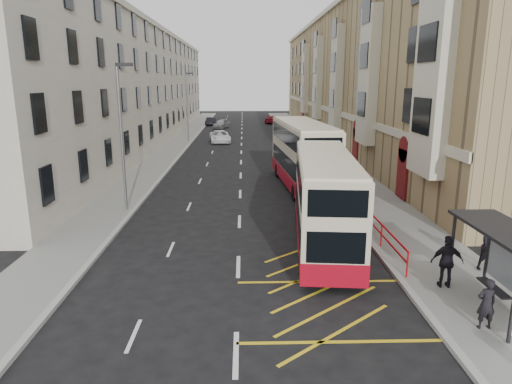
{
  "coord_description": "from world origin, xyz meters",
  "views": [
    {
      "loc": [
        0.24,
        -13.0,
        7.23
      ],
      "look_at": [
        0.82,
        8.01,
        2.08
      ],
      "focal_mm": 32.0,
      "sensor_mm": 36.0,
      "label": 1
    }
  ],
  "objects_px": {
    "car_red": "(272,120)",
    "pedestrian_near": "(486,304)",
    "street_lamp_near": "(122,130)",
    "car_silver": "(221,124)",
    "pedestrian_mid": "(491,247)",
    "double_decker_rear": "(303,155)",
    "white_van": "(220,137)",
    "street_lamp_far": "(188,103)",
    "car_dark": "(211,121)",
    "double_decker_front": "(325,200)",
    "pedestrian_far": "(447,262)"
  },
  "relations": [
    {
      "from": "car_red",
      "to": "pedestrian_near",
      "type": "bearing_deg",
      "value": 107.73
    },
    {
      "from": "pedestrian_near",
      "to": "white_van",
      "type": "relative_size",
      "value": 0.31
    },
    {
      "from": "street_lamp_far",
      "to": "car_silver",
      "type": "height_order",
      "value": "street_lamp_far"
    },
    {
      "from": "double_decker_rear",
      "to": "white_van",
      "type": "relative_size",
      "value": 2.29
    },
    {
      "from": "street_lamp_near",
      "to": "car_silver",
      "type": "distance_m",
      "value": 46.57
    },
    {
      "from": "double_decker_rear",
      "to": "pedestrian_mid",
      "type": "bearing_deg",
      "value": -74.14
    },
    {
      "from": "white_van",
      "to": "car_silver",
      "type": "bearing_deg",
      "value": 85.38
    },
    {
      "from": "street_lamp_far",
      "to": "double_decker_front",
      "type": "distance_m",
      "value": 37.08
    },
    {
      "from": "car_silver",
      "to": "car_dark",
      "type": "bearing_deg",
      "value": 129.83
    },
    {
      "from": "car_red",
      "to": "pedestrian_far",
      "type": "bearing_deg",
      "value": 107.84
    },
    {
      "from": "pedestrian_mid",
      "to": "car_silver",
      "type": "height_order",
      "value": "pedestrian_mid"
    },
    {
      "from": "street_lamp_near",
      "to": "double_decker_rear",
      "type": "relative_size",
      "value": 0.7
    },
    {
      "from": "street_lamp_far",
      "to": "pedestrian_near",
      "type": "relative_size",
      "value": 5.12
    },
    {
      "from": "pedestrian_near",
      "to": "pedestrian_far",
      "type": "bearing_deg",
      "value": -93.28
    },
    {
      "from": "white_van",
      "to": "car_silver",
      "type": "distance_m",
      "value": 16.6
    },
    {
      "from": "car_dark",
      "to": "car_red",
      "type": "xyz_separation_m",
      "value": [
        10.4,
        3.14,
        0.02
      ]
    },
    {
      "from": "double_decker_rear",
      "to": "car_dark",
      "type": "bearing_deg",
      "value": 97.5
    },
    {
      "from": "car_dark",
      "to": "pedestrian_far",
      "type": "bearing_deg",
      "value": -74.75
    },
    {
      "from": "car_silver",
      "to": "car_dark",
      "type": "distance_m",
      "value": 5.52
    },
    {
      "from": "double_decker_rear",
      "to": "pedestrian_near",
      "type": "bearing_deg",
      "value": -85.23
    },
    {
      "from": "double_decker_front",
      "to": "white_van",
      "type": "bearing_deg",
      "value": 105.82
    },
    {
      "from": "white_van",
      "to": "car_silver",
      "type": "height_order",
      "value": "car_silver"
    },
    {
      "from": "street_lamp_near",
      "to": "double_decker_front",
      "type": "relative_size",
      "value": 0.77
    },
    {
      "from": "white_van",
      "to": "pedestrian_mid",
      "type": "bearing_deg",
      "value": -79.09
    },
    {
      "from": "car_red",
      "to": "white_van",
      "type": "bearing_deg",
      "value": 88.62
    },
    {
      "from": "double_decker_front",
      "to": "pedestrian_mid",
      "type": "distance_m",
      "value": 6.79
    },
    {
      "from": "street_lamp_near",
      "to": "double_decker_rear",
      "type": "bearing_deg",
      "value": 28.59
    },
    {
      "from": "street_lamp_near",
      "to": "car_silver",
      "type": "xyz_separation_m",
      "value": [
        3.19,
        46.29,
        -3.93
      ]
    },
    {
      "from": "street_lamp_near",
      "to": "pedestrian_near",
      "type": "relative_size",
      "value": 5.12
    },
    {
      "from": "white_van",
      "to": "car_silver",
      "type": "xyz_separation_m",
      "value": [
        -0.59,
        16.59,
        0.01
      ]
    },
    {
      "from": "car_silver",
      "to": "car_red",
      "type": "xyz_separation_m",
      "value": [
        8.36,
        8.28,
        -0.04
      ]
    },
    {
      "from": "car_red",
      "to": "pedestrian_mid",
      "type": "bearing_deg",
      "value": 109.99
    },
    {
      "from": "street_lamp_far",
      "to": "pedestrian_far",
      "type": "bearing_deg",
      "value": -71.29
    },
    {
      "from": "pedestrian_mid",
      "to": "car_dark",
      "type": "xyz_separation_m",
      "value": [
        -14.85,
        60.32,
        -0.43
      ]
    },
    {
      "from": "street_lamp_far",
      "to": "pedestrian_mid",
      "type": "bearing_deg",
      "value": -67.64
    },
    {
      "from": "pedestrian_mid",
      "to": "car_silver",
      "type": "distance_m",
      "value": 56.66
    },
    {
      "from": "street_lamp_far",
      "to": "pedestrian_mid",
      "type": "height_order",
      "value": "street_lamp_far"
    },
    {
      "from": "pedestrian_mid",
      "to": "car_red",
      "type": "xyz_separation_m",
      "value": [
        -4.45,
        63.47,
        -0.42
      ]
    },
    {
      "from": "street_lamp_near",
      "to": "pedestrian_mid",
      "type": "xyz_separation_m",
      "value": [
        16.0,
        -8.9,
        -3.56
      ]
    },
    {
      "from": "street_lamp_near",
      "to": "car_dark",
      "type": "bearing_deg",
      "value": 88.72
    },
    {
      "from": "street_lamp_far",
      "to": "street_lamp_near",
      "type": "bearing_deg",
      "value": -90.0
    },
    {
      "from": "pedestrian_mid",
      "to": "car_silver",
      "type": "bearing_deg",
      "value": 95.85
    },
    {
      "from": "double_decker_rear",
      "to": "street_lamp_far",
      "type": "bearing_deg",
      "value": 109.47
    },
    {
      "from": "street_lamp_far",
      "to": "pedestrian_far",
      "type": "distance_m",
      "value": 42.75
    },
    {
      "from": "double_decker_rear",
      "to": "pedestrian_mid",
      "type": "xyz_separation_m",
      "value": [
        5.37,
        -14.69,
        -1.22
      ]
    },
    {
      "from": "pedestrian_near",
      "to": "car_red",
      "type": "relative_size",
      "value": 0.34
    },
    {
      "from": "pedestrian_mid",
      "to": "car_silver",
      "type": "relative_size",
      "value": 0.45
    },
    {
      "from": "pedestrian_mid",
      "to": "white_van",
      "type": "bearing_deg",
      "value": 100.35
    },
    {
      "from": "double_decker_front",
      "to": "pedestrian_near",
      "type": "xyz_separation_m",
      "value": [
        3.45,
        -7.54,
        -1.16
      ]
    },
    {
      "from": "street_lamp_far",
      "to": "double_decker_front",
      "type": "height_order",
      "value": "street_lamp_far"
    }
  ]
}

